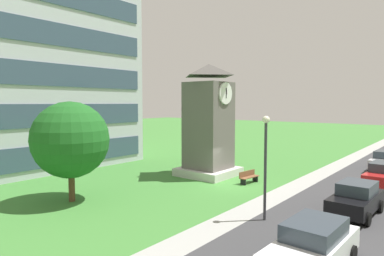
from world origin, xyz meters
The scene contains 11 objects.
ground_plane centered at (0.00, 0.00, 0.00)m, with size 160.00×160.00×0.00m, color #3D7A33.
street_asphalt centered at (0.00, -8.38, 0.00)m, with size 120.00×7.20×0.01m, color #38383A.
kerb_strip centered at (0.00, -3.98, 0.00)m, with size 120.00×1.60×0.01m, color #9E9E99.
office_building centered at (-5.19, 19.11, 12.80)m, with size 17.62×13.24×25.60m.
clock_tower centered at (1.70, 2.92, 3.89)m, with size 4.11×4.11×8.83m.
park_bench centered at (1.32, -0.94, 0.46)m, with size 1.85×0.71×0.88m.
street_lamp centered at (-5.03, -5.36, 3.25)m, with size 0.36×0.36×5.16m.
tree_streetside centered at (-9.17, 4.98, 3.64)m, with size 4.47×4.47×5.88m.
parked_car_white centered at (-8.58, -8.93, 0.86)m, with size 4.82×2.16×1.69m.
parked_car_black centered at (-1.39, -8.69, 0.86)m, with size 4.29×2.10×1.69m.
parked_car_red centered at (6.07, -8.76, 0.86)m, with size 4.49×2.08×1.69m.
Camera 1 is at (-20.02, -12.74, 5.77)m, focal length 31.62 mm.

